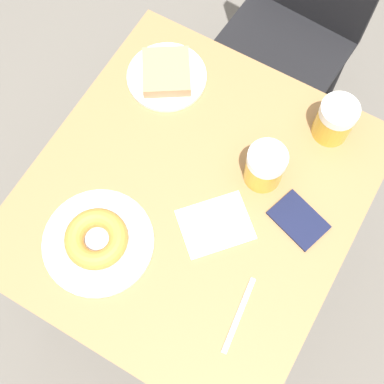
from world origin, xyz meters
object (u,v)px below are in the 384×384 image
beer_mug_left (335,120)px  beer_mug_center (265,166)px  plate_with_donut (97,240)px  napkin_folded (215,225)px  passport_near_edge (299,220)px  fork (239,315)px  chair (299,12)px  plate_with_cake (167,74)px

beer_mug_left → beer_mug_center: same height
plate_with_donut → napkin_folded: (0.21, 0.17, -0.02)m
beer_mug_left → passport_near_edge: beer_mug_left is taller
plate_with_donut → beer_mug_center: beer_mug_center is taller
plate_with_donut → fork: (0.35, 0.02, -0.02)m
beer_mug_left → napkin_folded: size_ratio=0.56×
beer_mug_center → napkin_folded: size_ratio=0.56×
chair → plate_with_donut: (-0.08, -0.97, 0.20)m
chair → plate_with_donut: chair is taller
napkin_folded → fork: size_ratio=1.15×
passport_near_edge → beer_mug_left: bearing=98.1°
plate_with_donut → plate_with_cake: bearing=101.4°
napkin_folded → passport_near_edge: size_ratio=1.37×
beer_mug_center → fork: 0.34m
napkin_folded → fork: (0.14, -0.15, -0.00)m
plate_with_cake → plate_with_donut: (0.09, -0.46, 0.00)m
fork → passport_near_edge: size_ratio=1.19×
chair → napkin_folded: (0.14, -0.80, 0.19)m
napkin_folded → plate_with_cake: bearing=136.6°
passport_near_edge → napkin_folded: bearing=-146.7°
plate_with_cake → plate_with_donut: size_ratio=0.81×
beer_mug_center → chair: bearing=105.1°
beer_mug_center → fork: size_ratio=0.64×
plate_with_cake → napkin_folded: size_ratio=1.02×
plate_with_donut → chair: bearing=85.6°
beer_mug_left → passport_near_edge: size_ratio=0.77×
plate_with_cake → beer_mug_left: beer_mug_left is taller
beer_mug_center → fork: beer_mug_center is taller
chair → plate_with_cake: size_ratio=4.44×
chair → plate_with_donut: 1.00m
plate_with_donut → beer_mug_center: (0.25, 0.33, 0.04)m
plate_with_cake → napkin_folded: (0.30, -0.29, -0.01)m
beer_mug_center → plate_with_donut: bearing=-126.5°
plate_with_donut → beer_mug_left: beer_mug_left is taller
beer_mug_center → napkin_folded: 0.18m
plate_with_cake → napkin_folded: plate_with_cake is taller
plate_with_donut → passport_near_edge: bearing=36.6°
plate_with_cake → beer_mug_center: bearing=-19.9°
chair → beer_mug_center: size_ratio=8.13×
napkin_folded → passport_near_edge: 0.19m
plate_with_cake → beer_mug_center: beer_mug_center is taller
plate_with_cake → beer_mug_center: size_ratio=1.83×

